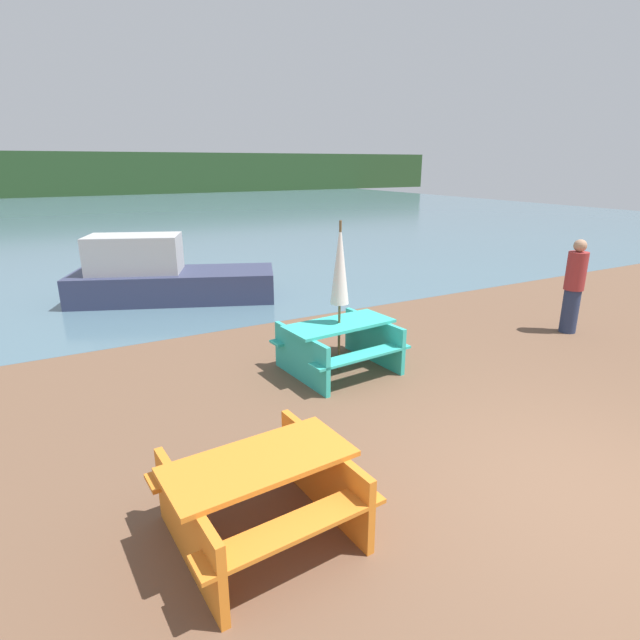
% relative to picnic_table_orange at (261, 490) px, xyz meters
% --- Properties ---
extents(ground_plane, '(60.00, 60.00, 0.00)m').
position_rel_picnic_table_orange_xyz_m(ground_plane, '(2.89, -1.01, -0.44)').
color(ground_plane, brown).
extents(water, '(60.00, 50.00, 0.00)m').
position_rel_picnic_table_orange_xyz_m(water, '(2.89, 30.32, -0.44)').
color(water, slate).
rests_on(water, ground_plane).
extents(far_treeline, '(80.00, 1.60, 4.00)m').
position_rel_picnic_table_orange_xyz_m(far_treeline, '(2.89, 50.32, 1.56)').
color(far_treeline, '#284723').
rests_on(far_treeline, water).
extents(picnic_table_orange, '(1.61, 1.49, 0.72)m').
position_rel_picnic_table_orange_xyz_m(picnic_table_orange, '(0.00, 0.00, 0.00)').
color(picnic_table_orange, orange).
rests_on(picnic_table_orange, ground_plane).
extents(picnic_table_teal, '(1.72, 1.51, 0.75)m').
position_rel_picnic_table_orange_xyz_m(picnic_table_teal, '(2.36, 2.69, 0.01)').
color(picnic_table_teal, '#33B7A8').
rests_on(picnic_table_teal, ground_plane).
extents(umbrella_white, '(0.27, 0.27, 2.23)m').
position_rel_picnic_table_orange_xyz_m(umbrella_white, '(2.36, 2.69, 1.18)').
color(umbrella_white, brown).
rests_on(umbrella_white, ground_plane).
extents(boat, '(4.69, 3.05, 1.48)m').
position_rel_picnic_table_orange_xyz_m(boat, '(0.98, 8.07, 0.10)').
color(boat, '#333856').
rests_on(boat, water).
extents(person, '(0.34, 0.34, 1.71)m').
position_rel_picnic_table_orange_xyz_m(person, '(6.99, 2.18, 0.42)').
color(person, '#283351').
rests_on(person, ground_plane).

